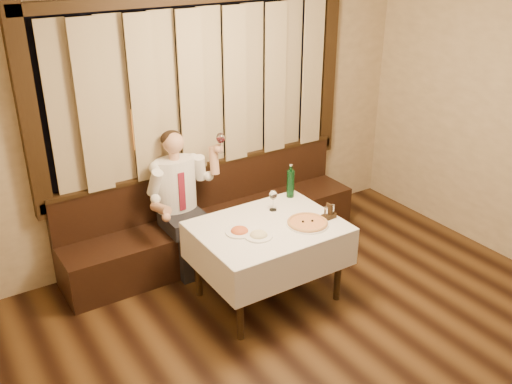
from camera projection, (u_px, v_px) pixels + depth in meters
room at (325, 175)px, 4.13m from camera, size 5.01×6.01×2.81m
banquette at (214, 224)px, 5.97m from camera, size 3.20×0.61×0.94m
dining_table at (268, 236)px, 5.05m from camera, size 1.27×0.97×0.76m
pizza at (307, 223)px, 5.01m from camera, size 0.38×0.38×0.04m
pasta_red at (239, 229)px, 4.87m from camera, size 0.25×0.25×0.08m
pasta_cream at (259, 233)px, 4.81m from camera, size 0.24×0.24×0.08m
green_bottle at (290, 183)px, 5.48m from camera, size 0.07×0.07×0.34m
table_wine_glass at (273, 196)px, 5.21m from camera, size 0.08×0.08×0.20m
cruet_caddy at (329, 213)px, 5.10m from camera, size 0.14×0.08×0.14m
seated_man at (180, 192)px, 5.49m from camera, size 0.77×0.57×1.41m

